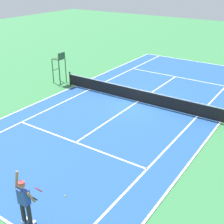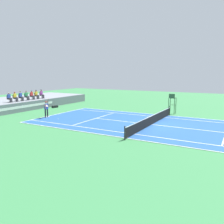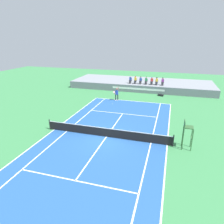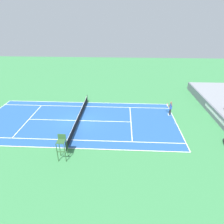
% 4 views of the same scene
% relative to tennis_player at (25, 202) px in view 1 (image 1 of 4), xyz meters
% --- Properties ---
extents(ground_plane, '(80.00, 80.00, 0.00)m').
position_rel_tennis_player_xyz_m(ground_plane, '(2.17, -11.52, -0.99)').
color(ground_plane, '#387F47').
extents(court, '(11.08, 23.88, 0.03)m').
position_rel_tennis_player_xyz_m(court, '(2.17, -11.52, -0.98)').
color(court, '#235193').
rests_on(court, ground).
extents(net, '(11.98, 0.10, 1.07)m').
position_rel_tennis_player_xyz_m(net, '(2.17, -11.52, -0.47)').
color(net, black).
rests_on(net, ground).
extents(tennis_player, '(0.76, 0.62, 2.08)m').
position_rel_tennis_player_xyz_m(tennis_player, '(0.00, 0.00, 0.00)').
color(tennis_player, '#232328').
rests_on(tennis_player, ground).
extents(tennis_ball, '(0.07, 0.07, 0.07)m').
position_rel_tennis_player_xyz_m(tennis_ball, '(-0.12, -1.77, -0.96)').
color(tennis_ball, '#D1E533').
rests_on(tennis_ball, ground).
extents(umpire_chair, '(0.77, 0.77, 2.44)m').
position_rel_tennis_player_xyz_m(umpire_chair, '(9.10, -11.52, 0.56)').
color(umpire_chair, '#2D562D').
rests_on(umpire_chair, ground).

